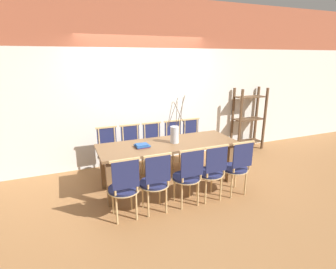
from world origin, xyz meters
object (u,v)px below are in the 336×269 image
Objects in this scene: vase_centerpiece at (175,134)px; book_stack at (142,146)px; dining_table at (168,149)px; shelving_rack at (249,119)px; chair_near_center at (188,175)px; chair_far_center at (154,145)px.

vase_centerpiece reaches higher than book_stack.
dining_table is 2.65m from shelving_rack.
shelving_rack reaches higher than chair_near_center.
chair_far_center is at bearing 58.58° from book_stack.
vase_centerpiece is 0.55× the size of shelving_rack.
chair_far_center is 3.91× the size of book_stack.
dining_table is at bearing 3.02° from book_stack.
shelving_rack is at bearing 19.59° from book_stack.
chair_far_center is 0.91m from book_stack.
book_stack is at bearing 58.58° from chair_far_center.
shelving_rack is (2.33, 1.02, -0.18)m from vase_centerpiece.
shelving_rack reaches higher than dining_table.
vase_centerpiece reaches higher than dining_table.
shelving_rack is at bearing -173.14° from chair_far_center.
chair_near_center is 0.81m from vase_centerpiece.
shelving_rack reaches higher than chair_far_center.
book_stack is at bearing -160.41° from shelving_rack.
chair_near_center and chair_far_center have the same top height.
book_stack is at bearing -176.98° from dining_table.
book_stack is (-0.45, -0.02, 0.13)m from dining_table.
shelving_rack is (2.45, 0.29, 0.23)m from chair_far_center.
shelving_rack is (2.45, 1.01, 0.08)m from dining_table.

